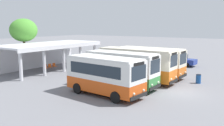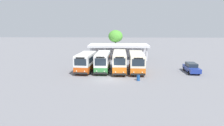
# 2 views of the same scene
# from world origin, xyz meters

# --- Properties ---
(ground_plane) EXTENTS (180.00, 180.00, 0.00)m
(ground_plane) POSITION_xyz_m (0.00, 0.00, 0.00)
(ground_plane) COLOR slate
(city_bus_nearest_orange) EXTENTS (2.99, 6.89, 3.17)m
(city_bus_nearest_orange) POSITION_xyz_m (-4.08, 4.81, 1.75)
(city_bus_nearest_orange) COLOR black
(city_bus_nearest_orange) RESTS_ON ground
(city_bus_second_in_row) EXTENTS (2.47, 6.99, 3.27)m
(city_bus_second_in_row) POSITION_xyz_m (-1.18, 5.01, 1.80)
(city_bus_second_in_row) COLOR black
(city_bus_second_in_row) RESTS_ON ground
(city_bus_middle_cream) EXTENTS (2.39, 8.07, 3.36)m
(city_bus_middle_cream) POSITION_xyz_m (1.72, 5.02, 1.85)
(city_bus_middle_cream) COLOR black
(city_bus_middle_cream) RESTS_ON ground
(city_bus_fourth_amber) EXTENTS (2.64, 7.72, 3.23)m
(city_bus_fourth_amber) POSITION_xyz_m (4.63, 4.86, 1.79)
(city_bus_fourth_amber) COLOR black
(city_bus_fourth_amber) RESTS_ON ground
(parked_car_flank) EXTENTS (2.00, 4.64, 1.62)m
(parked_car_flank) POSITION_xyz_m (13.89, 4.60, 0.83)
(parked_car_flank) COLOR black
(parked_car_flank) RESTS_ON ground
(terminal_canopy) EXTENTS (13.71, 5.90, 3.40)m
(terminal_canopy) POSITION_xyz_m (1.62, 18.01, 2.64)
(terminal_canopy) COLOR silver
(terminal_canopy) RESTS_ON ground
(waiting_chair_end_by_column) EXTENTS (0.45, 0.45, 0.86)m
(waiting_chair_end_by_column) POSITION_xyz_m (0.37, 16.91, 0.52)
(waiting_chair_end_by_column) COLOR slate
(waiting_chair_end_by_column) RESTS_ON ground
(waiting_chair_second_from_end) EXTENTS (0.45, 0.45, 0.86)m
(waiting_chair_second_from_end) POSITION_xyz_m (1.10, 16.91, 0.52)
(waiting_chair_second_from_end) COLOR slate
(waiting_chair_second_from_end) RESTS_ON ground
(waiting_chair_middle_seat) EXTENTS (0.45, 0.45, 0.86)m
(waiting_chair_middle_seat) POSITION_xyz_m (1.84, 16.93, 0.52)
(waiting_chair_middle_seat) COLOR slate
(waiting_chair_middle_seat) RESTS_ON ground
(roadside_tree_behind_canopy) EXTENTS (3.60, 3.60, 6.56)m
(roadside_tree_behind_canopy) POSITION_xyz_m (0.87, 21.52, 5.00)
(roadside_tree_behind_canopy) COLOR brown
(roadside_tree_behind_canopy) RESTS_ON ground
(litter_bin_apron) EXTENTS (0.49, 0.49, 0.90)m
(litter_bin_apron) POSITION_xyz_m (4.39, -0.53, 0.46)
(litter_bin_apron) COLOR #19478C
(litter_bin_apron) RESTS_ON ground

